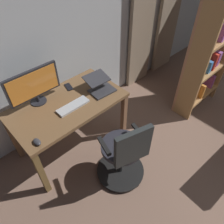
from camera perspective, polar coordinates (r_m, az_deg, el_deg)
curtain_left_panel at (r=4.03m, az=15.46°, el=26.36°), size 0.52×0.06×2.39m
curtain_right_panel at (r=3.48m, az=8.22°, el=24.63°), size 0.50×0.06×2.39m
desk at (r=2.52m, az=-11.58°, el=0.65°), size 1.29×0.72×0.73m
office_chair at (r=2.31m, az=3.23°, el=-11.13°), size 0.56×0.56×0.95m
computer_monitor at (r=2.43m, az=-20.07°, el=6.66°), size 0.59×0.18×0.41m
computer_keyboard at (r=2.39m, az=-10.27°, el=1.57°), size 0.37×0.12×0.02m
laptop at (r=2.57m, az=-3.17°, el=6.88°), size 0.31×0.34×0.15m
computer_mouse at (r=2.13m, az=-19.24°, el=-7.48°), size 0.06×0.10×0.04m
cell_phone_face_up at (r=2.68m, az=-11.39°, el=6.54°), size 0.10×0.16×0.01m
bookshelf at (r=3.28m, az=23.99°, el=14.34°), size 0.78×0.30×1.76m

